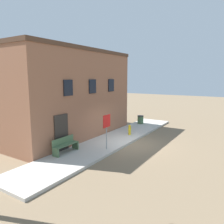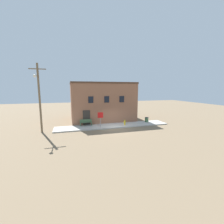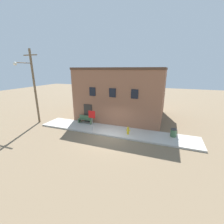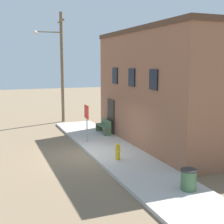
{
  "view_description": "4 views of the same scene",
  "coord_description": "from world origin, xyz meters",
  "px_view_note": "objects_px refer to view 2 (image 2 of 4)",
  "views": [
    {
      "loc": [
        -12.03,
        -6.16,
        4.24
      ],
      "look_at": [
        -0.18,
        1.27,
        2.0
      ],
      "focal_mm": 35.0,
      "sensor_mm": 36.0,
      "label": 1
    },
    {
      "loc": [
        -5.8,
        -18.1,
        5.16
      ],
      "look_at": [
        -0.18,
        1.27,
        2.0
      ],
      "focal_mm": 24.0,
      "sensor_mm": 36.0,
      "label": 2
    },
    {
      "loc": [
        4.65,
        -11.59,
        5.96
      ],
      "look_at": [
        -0.18,
        1.27,
        2.0
      ],
      "focal_mm": 24.0,
      "sensor_mm": 36.0,
      "label": 3
    },
    {
      "loc": [
        13.81,
        -4.21,
        4.38
      ],
      "look_at": [
        -0.18,
        1.27,
        2.0
      ],
      "focal_mm": 50.0,
      "sensor_mm": 36.0,
      "label": 4
    }
  ],
  "objects_px": {
    "trash_bin": "(147,120)",
    "utility_pole": "(39,96)",
    "stop_sign": "(100,117)",
    "fire_hydrant": "(125,122)",
    "bench": "(86,122)"
  },
  "relations": [
    {
      "from": "stop_sign",
      "to": "utility_pole",
      "type": "xyz_separation_m",
      "value": [
        -7.05,
        0.13,
        2.81
      ]
    },
    {
      "from": "bench",
      "to": "trash_bin",
      "type": "height_order",
      "value": "bench"
    },
    {
      "from": "fire_hydrant",
      "to": "utility_pole",
      "type": "bearing_deg",
      "value": -178.79
    },
    {
      "from": "utility_pole",
      "to": "fire_hydrant",
      "type": "bearing_deg",
      "value": 1.21
    },
    {
      "from": "fire_hydrant",
      "to": "trash_bin",
      "type": "height_order",
      "value": "fire_hydrant"
    },
    {
      "from": "trash_bin",
      "to": "utility_pole",
      "type": "height_order",
      "value": "utility_pole"
    },
    {
      "from": "fire_hydrant",
      "to": "utility_pole",
      "type": "distance_m",
      "value": 11.24
    },
    {
      "from": "stop_sign",
      "to": "utility_pole",
      "type": "relative_size",
      "value": 0.25
    },
    {
      "from": "trash_bin",
      "to": "utility_pole",
      "type": "relative_size",
      "value": 0.09
    },
    {
      "from": "bench",
      "to": "trash_bin",
      "type": "bearing_deg",
      "value": -1.85
    },
    {
      "from": "trash_bin",
      "to": "utility_pole",
      "type": "xyz_separation_m",
      "value": [
        -14.48,
        -1.18,
        3.85
      ]
    },
    {
      "from": "fire_hydrant",
      "to": "bench",
      "type": "xyz_separation_m",
      "value": [
        -5.21,
        1.25,
        0.06
      ]
    },
    {
      "from": "fire_hydrant",
      "to": "stop_sign",
      "type": "bearing_deg",
      "value": -174.22
    },
    {
      "from": "stop_sign",
      "to": "trash_bin",
      "type": "bearing_deg",
      "value": 10.0
    },
    {
      "from": "stop_sign",
      "to": "bench",
      "type": "distance_m",
      "value": 2.53
    }
  ]
}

